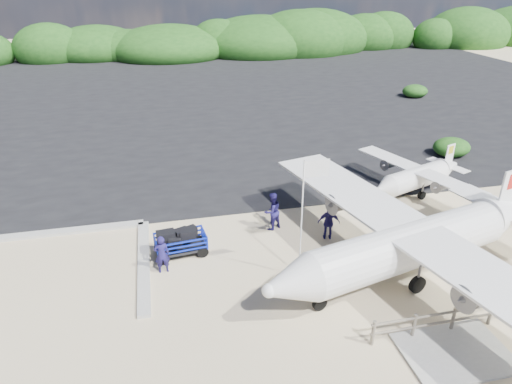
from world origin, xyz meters
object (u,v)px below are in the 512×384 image
signboard (382,264)px  aircraft_small (94,96)px  baggage_cart (182,255)px  aircraft_large (319,109)px  crew_a (162,254)px  crew_c (329,222)px  crew_b (272,211)px  flagpole (299,275)px

signboard → aircraft_small: 36.34m
baggage_cart → aircraft_large: aircraft_large is taller
signboard → crew_a: size_ratio=1.06×
crew_c → signboard: bearing=137.8°
crew_a → baggage_cart: bearing=-131.4°
signboard → crew_c: crew_c is taller
crew_b → signboard: bearing=109.8°
signboard → aircraft_large: size_ratio=0.11×
crew_b → aircraft_large: 21.92m
flagpole → aircraft_small: (-11.08, 33.16, 0.00)m
flagpole → crew_b: size_ratio=2.71×
baggage_cart → crew_b: crew_b is taller
signboard → crew_b: size_ratio=0.96×
flagpole → crew_c: (2.20, 2.46, 0.87)m
baggage_cart → flagpole: (4.64, -2.60, 0.00)m
signboard → aircraft_large: bearing=64.9°
aircraft_small → crew_c: bearing=93.8°
signboard → crew_a: crew_a is taller
baggage_cart → aircraft_large: (14.03, 21.05, 0.00)m
baggage_cart → flagpole: 5.32m
crew_a → crew_b: bearing=-159.8°
flagpole → aircraft_small: bearing=108.5°
signboard → crew_b: 5.63m
signboard → crew_c: 3.05m
crew_a → aircraft_large: (14.87, 22.16, -0.86)m
baggage_cart → crew_b: (4.50, 1.33, 0.95)m
aircraft_large → aircraft_small: bearing=-38.6°
baggage_cart → crew_c: size_ratio=1.38×
aircraft_large → aircraft_small: size_ratio=2.44×
baggage_cart → crew_a: size_ratio=1.40×
signboard → baggage_cart: bearing=150.9°
flagpole → signboard: 3.74m
flagpole → signboard: size_ratio=2.83×
flagpole → aircraft_large: (9.39, 23.65, 0.00)m
signboard → aircraft_small: aircraft_small is taller
aircraft_large → baggage_cart: bearing=42.6°
crew_a → aircraft_small: 32.17m
aircraft_small → crew_b: bearing=91.0°
flagpole → crew_a: (-5.47, 1.49, 0.86)m
signboard → aircraft_large: 24.34m
baggage_cart → crew_a: bearing=-133.4°
crew_c → aircraft_large: 22.39m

